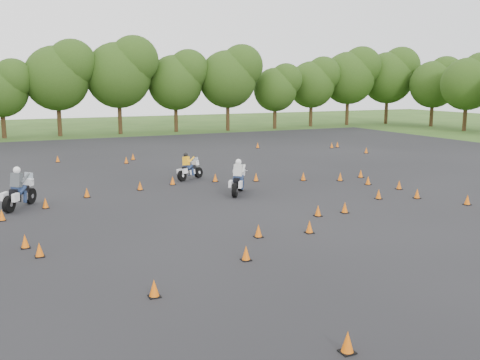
% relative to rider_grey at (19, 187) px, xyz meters
% --- Properties ---
extents(ground, '(140.00, 140.00, 0.00)m').
position_rel_rider_grey_xyz_m(ground, '(9.01, -7.77, -0.95)').
color(ground, '#2D5119').
rests_on(ground, ground).
extents(asphalt_pad, '(62.00, 62.00, 0.00)m').
position_rel_rider_grey_xyz_m(asphalt_pad, '(9.01, -1.77, -0.95)').
color(asphalt_pad, black).
rests_on(asphalt_pad, ground).
extents(treeline, '(87.19, 32.43, 10.85)m').
position_rel_rider_grey_xyz_m(treeline, '(11.42, 27.18, 3.77)').
color(treeline, '#253F12').
rests_on(treeline, ground).
extents(traffic_cones, '(36.38, 32.97, 0.45)m').
position_rel_rider_grey_xyz_m(traffic_cones, '(8.84, -1.82, -0.72)').
color(traffic_cones, '#E25F09').
rests_on(traffic_cones, asphalt_pad).
extents(rider_grey, '(1.98, 2.46, 1.89)m').
position_rel_rider_grey_xyz_m(rider_grey, '(0.00, 0.00, 0.00)').
color(rider_grey, '#454A4E').
rests_on(rider_grey, ground).
extents(rider_yellow, '(2.07, 1.53, 1.56)m').
position_rel_rider_grey_xyz_m(rider_yellow, '(9.28, 3.49, -0.16)').
color(rider_yellow, '#FAA816').
rests_on(rider_yellow, ground).
extents(rider_white, '(1.92, 2.30, 1.79)m').
position_rel_rider_grey_xyz_m(rider_white, '(10.04, -1.31, -0.05)').
color(rider_white, beige).
rests_on(rider_white, ground).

